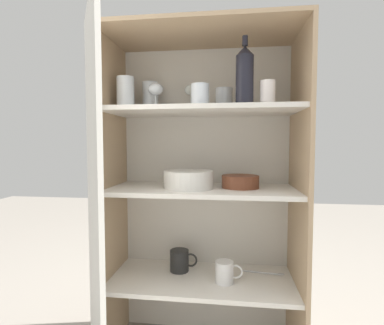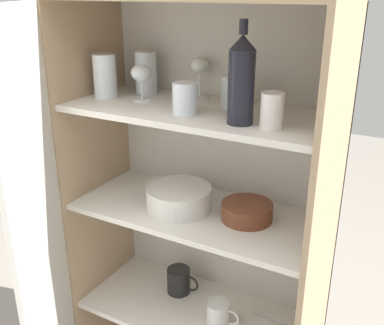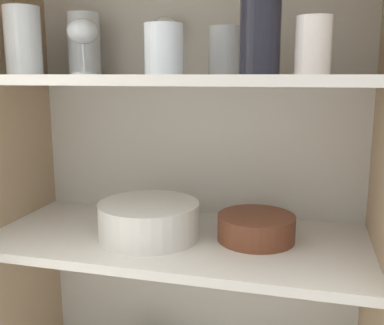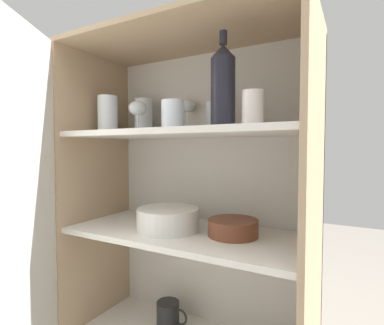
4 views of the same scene
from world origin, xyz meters
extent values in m
cube|color=silver|center=(0.00, 0.39, 0.74)|extent=(0.89, 0.02, 1.48)
cube|color=tan|center=(-0.43, 0.19, 0.74)|extent=(0.02, 0.42, 1.48)
cube|color=tan|center=(0.43, 0.19, 0.74)|extent=(0.02, 0.42, 1.48)
cube|color=tan|center=(0.00, 0.19, 1.49)|extent=(0.89, 0.42, 0.02)
cube|color=silver|center=(0.00, 0.19, 0.78)|extent=(0.85, 0.38, 0.02)
cube|color=silver|center=(0.00, 0.19, 1.15)|extent=(0.85, 0.38, 0.02)
cube|color=silver|center=(-0.33, -0.21, 0.74)|extent=(0.24, 0.39, 1.48)
cylinder|color=silver|center=(0.28, 0.09, 1.21)|extent=(0.06, 0.06, 0.10)
cylinder|color=white|center=(-0.27, 0.30, 1.23)|extent=(0.08, 0.08, 0.15)
cylinder|color=white|center=(0.10, 0.25, 1.21)|extent=(0.08, 0.08, 0.10)
cylinder|color=white|center=(-0.35, 0.17, 1.23)|extent=(0.08, 0.08, 0.15)
cylinder|color=white|center=(0.00, 0.11, 1.21)|extent=(0.08, 0.08, 0.10)
cylinder|color=white|center=(-0.22, 0.19, 1.16)|extent=(0.06, 0.06, 0.01)
cylinder|color=white|center=(-0.22, 0.19, 1.19)|extent=(0.01, 0.01, 0.06)
ellipsoid|color=white|center=(-0.22, 0.19, 1.25)|extent=(0.07, 0.07, 0.06)
cylinder|color=white|center=(-0.07, 0.33, 1.16)|extent=(0.06, 0.06, 0.01)
cylinder|color=white|center=(-0.07, 0.33, 1.20)|extent=(0.01, 0.01, 0.08)
ellipsoid|color=white|center=(-0.07, 0.33, 1.27)|extent=(0.06, 0.06, 0.05)
cylinder|color=black|center=(0.19, 0.10, 1.26)|extent=(0.07, 0.07, 0.20)
cone|color=black|center=(0.19, 0.10, 1.38)|extent=(0.07, 0.07, 0.04)
cylinder|color=black|center=(0.19, 0.10, 1.42)|extent=(0.02, 0.02, 0.04)
cylinder|color=silver|center=(-0.06, 0.17, 0.80)|extent=(0.23, 0.23, 0.01)
cylinder|color=silver|center=(-0.06, 0.17, 0.81)|extent=(0.23, 0.23, 0.01)
cylinder|color=silver|center=(-0.06, 0.17, 0.82)|extent=(0.23, 0.23, 0.01)
cylinder|color=silver|center=(-0.06, 0.17, 0.83)|extent=(0.23, 0.23, 0.01)
cylinder|color=silver|center=(-0.06, 0.17, 0.84)|extent=(0.23, 0.23, 0.01)
cylinder|color=silver|center=(-0.06, 0.17, 0.84)|extent=(0.23, 0.23, 0.01)
cylinder|color=silver|center=(-0.06, 0.17, 0.85)|extent=(0.23, 0.23, 0.01)
cylinder|color=silver|center=(-0.06, 0.17, 0.86)|extent=(0.23, 0.23, 0.01)
cylinder|color=silver|center=(-0.06, 0.17, 0.87)|extent=(0.23, 0.23, 0.01)
cylinder|color=brown|center=(0.18, 0.21, 0.82)|extent=(0.17, 0.17, 0.06)
torus|color=brown|center=(0.18, 0.21, 0.85)|extent=(0.17, 0.17, 0.01)
cylinder|color=black|center=(-0.12, 0.25, 0.42)|extent=(0.09, 0.09, 0.10)
torus|color=black|center=(-0.06, 0.25, 0.42)|extent=(0.07, 0.01, 0.07)
camera|label=1|loc=(0.13, -1.18, 1.00)|focal=28.00mm
camera|label=2|loc=(0.66, -1.04, 1.52)|focal=42.00mm
camera|label=3|loc=(0.28, -0.74, 1.16)|focal=42.00mm
camera|label=4|loc=(0.54, -0.74, 1.09)|focal=28.00mm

